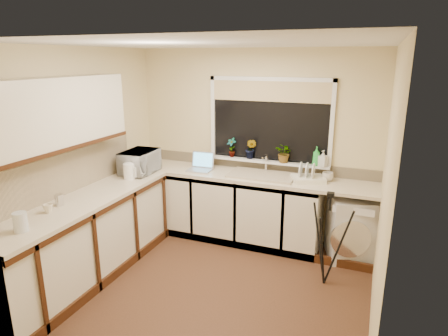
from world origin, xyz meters
TOP-DOWN VIEW (x-y plane):
  - floor at (0.00, 0.00)m, footprint 3.20×3.20m
  - ceiling at (0.00, 0.00)m, footprint 3.20×3.20m
  - wall_back at (0.00, 1.50)m, footprint 3.20×0.00m
  - wall_front at (0.00, -1.50)m, footprint 3.20×0.00m
  - wall_left at (-1.60, 0.00)m, footprint 0.00×3.00m
  - wall_right at (1.60, 0.00)m, footprint 0.00×3.00m
  - base_cabinet_back at (-0.33, 1.20)m, footprint 2.55×0.60m
  - base_cabinet_left at (-1.30, -0.30)m, footprint 0.54×2.40m
  - worktop_back at (0.00, 1.20)m, footprint 3.20×0.60m
  - worktop_left at (-1.30, -0.30)m, footprint 0.60×2.40m
  - upper_cabinet at (-1.44, -0.45)m, footprint 0.28×1.90m
  - splashback_left at (-1.59, -0.30)m, footprint 0.02×2.40m
  - splashback_back at (0.00, 1.49)m, footprint 3.20×0.02m
  - window_glass at (0.20, 1.49)m, footprint 1.50×0.02m
  - window_blind at (0.20, 1.46)m, footprint 1.50×0.02m
  - windowsill at (0.20, 1.43)m, footprint 1.60×0.14m
  - sink at (0.20, 1.20)m, footprint 0.82×0.46m
  - faucet at (0.20, 1.38)m, footprint 0.03×0.03m
  - washing_machine at (1.33, 1.22)m, footprint 0.68×0.66m
  - laptop at (-0.63, 1.19)m, footprint 0.32×0.29m
  - kettle at (-1.27, 0.49)m, footprint 0.14×0.14m
  - dish_rack at (0.77, 1.20)m, footprint 0.46×0.41m
  - tripod at (1.12, 0.51)m, footprint 0.61×0.61m
  - glass_jug at (-1.25, -1.12)m, footprint 0.12×0.12m
  - steel_jar at (-1.40, -0.52)m, footprint 0.09×0.09m
  - microwave at (-1.30, 0.76)m, footprint 0.38×0.54m
  - plant_a at (-0.29, 1.43)m, footprint 0.16×0.13m
  - plant_b at (-0.02, 1.43)m, footprint 0.17×0.14m
  - plant_d at (0.43, 1.40)m, footprint 0.28×0.26m
  - soap_bottle_green at (0.82, 1.40)m, footprint 0.12×0.12m
  - soap_bottle_clear at (0.91, 1.40)m, footprint 0.11×0.11m
  - cup_back at (0.99, 1.30)m, footprint 0.18×0.18m
  - cup_left at (-1.36, -0.71)m, footprint 0.10×0.10m

SIDE VIEW (x-z plane):
  - floor at x=0.00m, z-range 0.00..0.00m
  - washing_machine at x=1.33m, z-range 0.00..0.77m
  - base_cabinet_back at x=-0.33m, z-range 0.00..0.86m
  - base_cabinet_left at x=-1.30m, z-range 0.00..0.86m
  - tripod at x=1.12m, z-range 0.00..1.03m
  - worktop_back at x=0.00m, z-range 0.86..0.90m
  - worktop_left at x=-1.30m, z-range 0.86..0.90m
  - sink at x=0.20m, z-range 0.90..0.93m
  - dish_rack at x=0.77m, z-range 0.90..0.96m
  - cup_left at x=-1.36m, z-range 0.90..0.99m
  - cup_back at x=0.99m, z-range 0.90..1.01m
  - steel_jar at x=-1.40m, z-range 0.90..1.02m
  - laptop at x=-0.63m, z-range 0.85..1.07m
  - splashback_back at x=0.00m, z-range 0.90..1.04m
  - glass_jug at x=-1.25m, z-range 0.90..1.07m
  - kettle at x=-1.27m, z-range 0.90..1.08m
  - faucet at x=0.20m, z-range 0.90..1.14m
  - windowsill at x=0.20m, z-range 1.02..1.05m
  - microwave at x=-1.30m, z-range 0.90..1.19m
  - splashback_left at x=-1.59m, z-range 0.90..1.35m
  - soap_bottle_clear at x=0.91m, z-range 1.05..1.25m
  - soap_bottle_green at x=0.82m, z-range 1.05..1.29m
  - plant_d at x=0.43m, z-range 1.05..1.29m
  - plant_a at x=-0.29m, z-range 1.05..1.31m
  - plant_b at x=-0.02m, z-range 1.05..1.31m
  - wall_back at x=0.00m, z-range -0.38..2.83m
  - wall_front at x=0.00m, z-range -0.38..2.83m
  - wall_left at x=-1.60m, z-range -0.27..2.73m
  - wall_right at x=1.60m, z-range -0.27..2.73m
  - window_glass at x=0.20m, z-range 1.05..2.05m
  - upper_cabinet at x=-1.44m, z-range 1.45..2.15m
  - window_blind at x=0.20m, z-range 1.80..2.05m
  - ceiling at x=0.00m, z-range 2.45..2.45m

